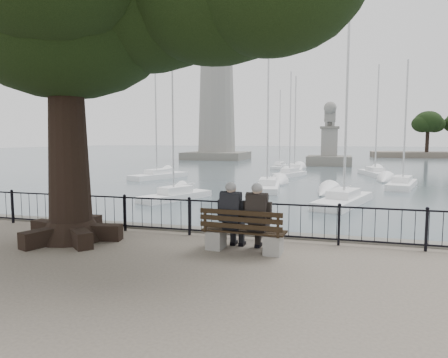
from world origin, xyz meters
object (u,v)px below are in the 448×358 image
(bench, at_px, (243,237))
(person_right, at_px, (259,220))
(person_left, at_px, (233,218))
(lion_monument, at_px, (329,149))
(lighthouse, at_px, (217,83))

(bench, height_order, person_right, person_right)
(bench, xyz_separation_m, person_left, (-0.29, 0.14, 0.40))
(person_left, height_order, person_right, same)
(person_left, distance_m, person_right, 0.64)
(bench, xyz_separation_m, lion_monument, (1.19, 48.64, 0.85))
(bench, height_order, lighthouse, lighthouse)
(person_right, distance_m, lighthouse, 64.69)
(lighthouse, distance_m, lion_monument, 26.04)
(person_right, height_order, lighthouse, lighthouse)
(person_left, height_order, lion_monument, lion_monument)
(person_left, relative_size, person_right, 1.00)
(person_left, relative_size, lighthouse, 0.05)
(bench, relative_size, lighthouse, 0.06)
(person_left, distance_m, lighthouse, 64.46)
(bench, distance_m, person_right, 0.53)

